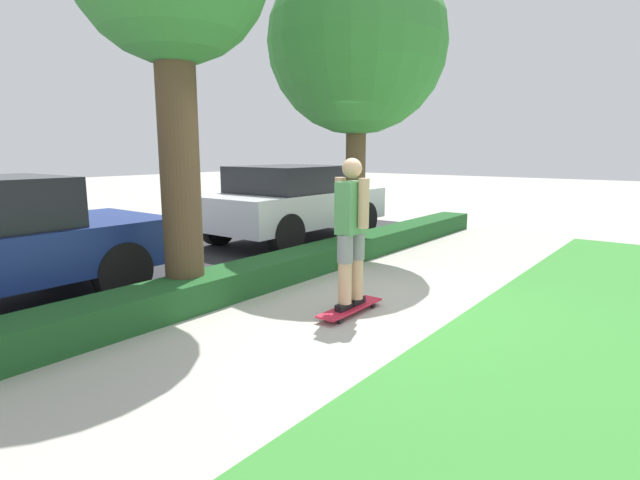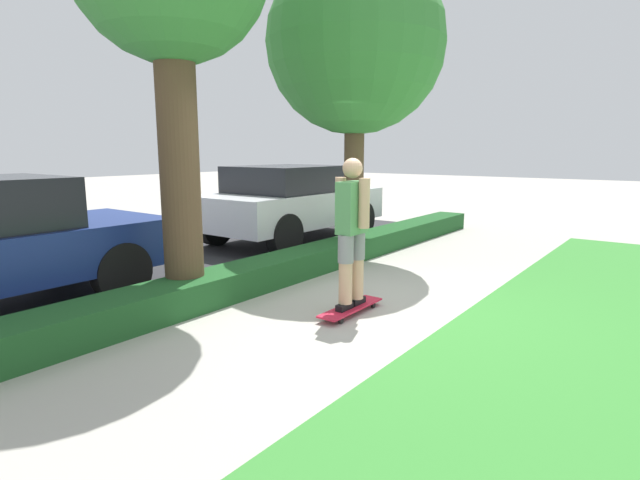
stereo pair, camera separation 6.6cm
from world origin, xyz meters
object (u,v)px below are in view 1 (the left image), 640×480
(parked_car_middle, at_px, (292,201))
(tree_mid, at_px, (357,45))
(skateboard, at_px, (350,308))
(skater_person, at_px, (351,229))

(parked_car_middle, bearing_deg, tree_mid, -107.75)
(tree_mid, height_order, parked_car_middle, tree_mid)
(skateboard, xyz_separation_m, skater_person, (0.00, 0.00, 0.89))
(skater_person, distance_m, tree_mid, 3.83)
(tree_mid, distance_m, parked_car_middle, 3.30)
(skater_person, height_order, tree_mid, tree_mid)
(tree_mid, bearing_deg, parked_car_middle, 72.22)
(skater_person, bearing_deg, tree_mid, 32.65)
(skateboard, relative_size, tree_mid, 0.20)
(skateboard, xyz_separation_m, parked_car_middle, (3.06, 3.47, 0.74))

